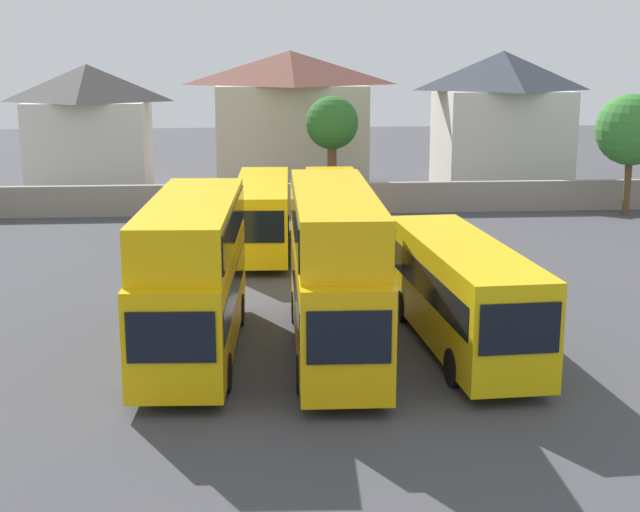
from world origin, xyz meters
TOP-DOWN VIEW (x-y plane):
  - ground at (0.00, 18.00)m, footprint 140.00×140.00m
  - depot_boundary_wall at (0.00, 25.21)m, footprint 56.00×0.50m
  - bus_1 at (-4.14, 0.32)m, footprint 3.13×10.30m
  - bus_2 at (0.22, 0.19)m, footprint 2.76×11.05m
  - bus_3 at (4.28, 0.18)m, footprint 3.08×10.46m
  - bus_4 at (-1.78, 15.12)m, footprint 2.89×10.89m
  - bus_5 at (1.78, 15.47)m, footprint 2.75×10.67m
  - house_terrace_left at (-13.07, 34.92)m, footprint 8.17×6.37m
  - house_terrace_centre at (0.52, 35.66)m, footprint 10.54×8.28m
  - house_terrace_right at (15.14, 34.82)m, footprint 8.88×7.61m
  - tree_behind_wall at (2.68, 27.71)m, footprint 3.22×3.22m
  - tree_right_of_lot at (19.48, 23.21)m, footprint 4.10×4.10m

SIDE VIEW (x-z plane):
  - ground at x=0.00m, z-range 0.00..0.00m
  - depot_boundary_wall at x=0.00m, z-range 0.00..1.80m
  - bus_5 at x=1.78m, z-range 0.24..3.57m
  - bus_4 at x=-1.78m, z-range 0.24..3.61m
  - bus_3 at x=4.28m, z-range 0.24..3.67m
  - bus_1 at x=-4.14m, z-range 0.31..5.20m
  - bus_2 at x=0.22m, z-range 0.32..5.45m
  - house_terrace_left at x=-13.07m, z-range 0.09..8.62m
  - house_terrace_right at x=15.14m, z-range 0.09..9.50m
  - house_terrace_centre at x=0.52m, z-range 0.09..9.51m
  - tree_right_of_lot at x=19.48m, z-range 1.44..8.46m
  - tree_behind_wall at x=2.68m, z-range 1.64..8.38m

